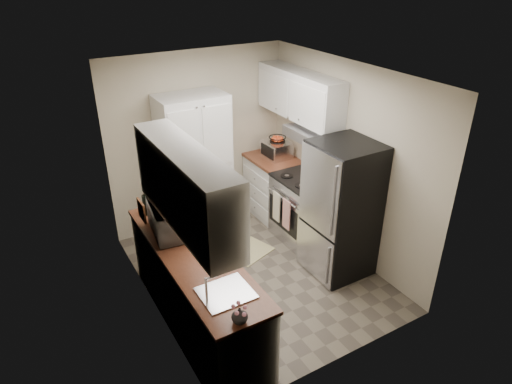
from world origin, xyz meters
TOP-DOWN VIEW (x-y plane):
  - ground at (0.00, 0.00)m, footprint 3.20×3.20m
  - room_shell at (-0.02, -0.01)m, footprint 2.64×3.24m
  - pantry_cabinet at (-0.20, 1.32)m, footprint 0.90×0.55m
  - base_cabinet_left at (-0.99, -0.43)m, footprint 0.60×2.30m
  - countertop_left at (-0.99, -0.43)m, footprint 0.63×2.33m
  - base_cabinet_right at (0.99, 1.19)m, footprint 0.60×0.80m
  - countertop_right at (0.99, 1.19)m, footprint 0.63×0.83m
  - electric_range at (0.97, 0.39)m, footprint 0.71×0.78m
  - refrigerator at (0.94, -0.41)m, footprint 0.70×0.72m
  - microwave at (-1.02, 0.04)m, footprint 0.49×0.66m
  - wine_bottle at (-1.14, 0.55)m, footprint 0.08×0.08m
  - flower_vase at (-1.05, -1.52)m, footprint 0.14×0.14m
  - cutting_board at (-0.81, 0.51)m, footprint 0.07×0.24m
  - toaster_oven at (1.05, 1.21)m, footprint 0.33×0.42m
  - fruit_basket at (1.07, 1.22)m, footprint 0.26×0.26m
  - kitchen_mat at (0.08, 0.66)m, footprint 0.81×1.03m

SIDE VIEW (x-z plane):
  - ground at x=0.00m, z-range 0.00..0.00m
  - kitchen_mat at x=0.08m, z-range 0.00..0.01m
  - base_cabinet_left at x=-0.99m, z-range 0.00..0.88m
  - base_cabinet_right at x=0.99m, z-range 0.00..0.88m
  - electric_range at x=0.97m, z-range -0.09..1.04m
  - refrigerator at x=0.94m, z-range 0.00..1.70m
  - countertop_left at x=-0.99m, z-range 0.88..0.92m
  - countertop_right at x=0.99m, z-range 0.88..0.92m
  - flower_vase at x=-1.05m, z-range 0.92..1.06m
  - pantry_cabinet at x=-0.20m, z-range 0.00..2.00m
  - toaster_oven at x=1.05m, z-range 0.92..1.16m
  - cutting_board at x=-0.81m, z-range 0.92..1.22m
  - wine_bottle at x=-1.14m, z-range 0.92..1.22m
  - microwave at x=-1.02m, z-range 0.92..1.26m
  - fruit_basket at x=1.07m, z-range 1.16..1.26m
  - room_shell at x=-0.02m, z-range 0.37..2.89m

